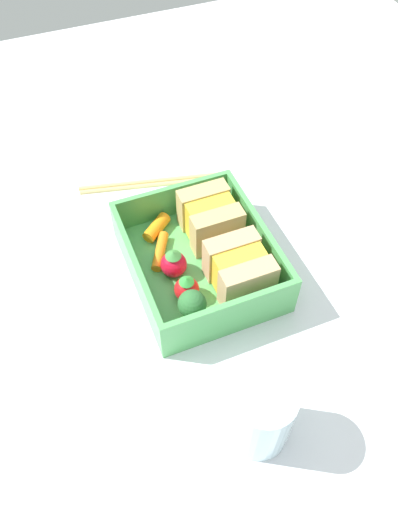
{
  "coord_description": "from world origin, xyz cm",
  "views": [
    {
      "loc": [
        31.37,
        -12.56,
        45.21
      ],
      "look_at": [
        0.0,
        0.0,
        2.7
      ],
      "focal_mm": 35.0,
      "sensor_mm": 36.0,
      "label": 1
    }
  ],
  "objects": [
    {
      "name": "sandwich_center_left",
      "position": [
        3.94,
        2.92,
        3.69
      ],
      "size": [
        6.3,
        5.84,
        4.99
      ],
      "color": "tan",
      "rests_on": "bento_tray"
    },
    {
      "name": "carrot_stick_left",
      "position": [
        -6.32,
        -2.78,
        1.96
      ],
      "size": [
        3.56,
        3.88,
        1.52
      ],
      "primitive_type": "cylinder",
      "rotation": [
        1.57,
        0.0,
        0.68
      ],
      "color": "orange",
      "rests_on": "bento_tray"
    },
    {
      "name": "chopstick_pair",
      "position": [
        -15.46,
        -0.31,
        0.35
      ],
      "size": [
        5.98,
        19.47,
        0.7
      ],
      "color": "tan",
      "rests_on": "ground_plane"
    },
    {
      "name": "ground_plane",
      "position": [
        0.0,
        0.0,
        -1.0
      ],
      "size": [
        120.0,
        120.0,
        2.0
      ],
      "primitive_type": "cube",
      "color": "white"
    },
    {
      "name": "bento_tray",
      "position": [
        0.0,
        0.0,
        0.6
      ],
      "size": [
        17.57,
        14.78,
        1.2
      ],
      "primitive_type": "cube",
      "color": "#51A958",
      "rests_on": "ground_plane"
    },
    {
      "name": "strawberry_far_left",
      "position": [
        0.25,
        -2.93,
        2.76
      ],
      "size": [
        2.88,
        2.88,
        3.48
      ],
      "color": "red",
      "rests_on": "bento_tray"
    },
    {
      "name": "broccoli_floret",
      "position": [
        6.29,
        -3.25,
        3.84
      ],
      "size": [
        2.9,
        2.9,
        4.24
      ],
      "color": "#86C771",
      "rests_on": "bento_tray"
    },
    {
      "name": "bento_rim",
      "position": [
        0.0,
        0.0,
        3.34
      ],
      "size": [
        17.57,
        14.78,
        4.29
      ],
      "color": "#51A958",
      "rests_on": "bento_tray"
    },
    {
      "name": "drinking_glass",
      "position": [
        18.72,
        -1.88,
        3.93
      ],
      "size": [
        5.48,
        5.48,
        7.86
      ],
      "primitive_type": "cylinder",
      "color": "silver",
      "rests_on": "ground_plane"
    },
    {
      "name": "sandwich_left",
      "position": [
        -3.94,
        2.92,
        3.69
      ],
      "size": [
        6.3,
        5.84,
        4.99
      ],
      "color": "tan",
      "rests_on": "bento_tray"
    },
    {
      "name": "strawberry_left",
      "position": [
        3.51,
        -2.78,
        2.65
      ],
      "size": [
        2.66,
        2.66,
        3.26
      ],
      "color": "red",
      "rests_on": "bento_tray"
    },
    {
      "name": "carrot_stick_far_left",
      "position": [
        -2.96,
        -3.52,
        1.77
      ],
      "size": [
        4.97,
        3.43,
        1.13
      ],
      "primitive_type": "cylinder",
      "rotation": [
        1.57,
        0.0,
        4.21
      ],
      "color": "orange",
      "rests_on": "bento_tray"
    }
  ]
}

